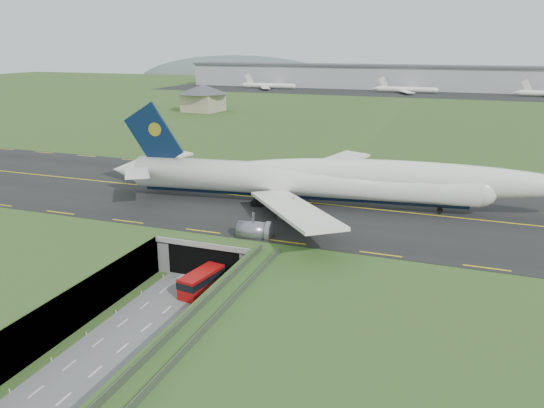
% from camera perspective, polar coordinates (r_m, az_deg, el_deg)
% --- Properties ---
extents(ground, '(900.00, 900.00, 0.00)m').
position_cam_1_polar(ground, '(76.67, -10.08, -10.28)').
color(ground, '#335421').
rests_on(ground, ground).
extents(airfield_deck, '(800.00, 800.00, 6.00)m').
position_cam_1_polar(airfield_deck, '(75.36, -10.20, -8.25)').
color(airfield_deck, gray).
rests_on(airfield_deck, ground).
extents(trench_road, '(12.00, 75.00, 0.20)m').
position_cam_1_polar(trench_road, '(71.06, -13.16, -12.71)').
color(trench_road, slate).
rests_on(trench_road, ground).
extents(taxiway, '(800.00, 44.00, 0.18)m').
position_cam_1_polar(taxiway, '(102.19, -1.06, 0.64)').
color(taxiway, black).
rests_on(taxiway, airfield_deck).
extents(tunnel_portal, '(17.00, 22.30, 6.00)m').
position_cam_1_polar(tunnel_portal, '(88.84, -4.84, -3.83)').
color(tunnel_portal, gray).
rests_on(tunnel_portal, ground).
extents(guideway, '(3.00, 53.00, 7.05)m').
position_cam_1_polar(guideway, '(54.84, -10.29, -15.75)').
color(guideway, '#A8A8A3').
rests_on(guideway, ground).
extents(jumbo_jet, '(85.81, 56.34, 18.78)m').
position_cam_1_polar(jumbo_jet, '(96.13, 6.40, 2.54)').
color(jumbo_jet, white).
rests_on(jumbo_jet, ground).
extents(shuttle_tram, '(4.21, 8.18, 3.17)m').
position_cam_1_polar(shuttle_tram, '(77.84, -7.57, -8.30)').
color(shuttle_tram, '#AC0C0B').
rests_on(shuttle_tram, ground).
extents(service_building, '(23.41, 23.41, 11.69)m').
position_cam_1_polar(service_building, '(237.97, -7.44, 11.49)').
color(service_building, tan).
rests_on(service_building, ground).
extents(cargo_terminal, '(320.00, 67.00, 15.60)m').
position_cam_1_polar(cargo_terminal, '(360.26, 14.77, 13.04)').
color(cargo_terminal, '#B2B2B2').
rests_on(cargo_terminal, ground).
extents(distant_hills, '(700.00, 91.00, 60.00)m').
position_cam_1_polar(distant_hills, '(490.88, 23.84, 10.95)').
color(distant_hills, slate).
rests_on(distant_hills, ground).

